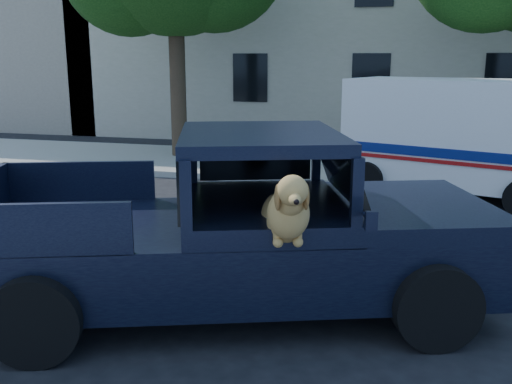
% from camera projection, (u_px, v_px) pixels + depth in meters
% --- Properties ---
extents(ground, '(120.00, 120.00, 0.00)m').
position_uv_depth(ground, '(182.00, 322.00, 6.28)').
color(ground, black).
rests_on(ground, ground).
extents(far_sidewalk, '(60.00, 4.00, 0.15)m').
position_uv_depth(far_sidewalk, '(316.00, 167.00, 14.91)').
color(far_sidewalk, gray).
rests_on(far_sidewalk, ground).
extents(lane_stripes, '(21.60, 0.14, 0.01)m').
position_uv_depth(lane_stripes, '(383.00, 243.00, 8.97)').
color(lane_stripes, silver).
rests_on(lane_stripes, ground).
extents(building_main, '(26.00, 6.00, 9.00)m').
position_uv_depth(building_main, '(438.00, 10.00, 20.00)').
color(building_main, beige).
rests_on(building_main, ground).
extents(building_left, '(12.00, 6.00, 8.00)m').
position_uv_depth(building_left, '(3.00, 31.00, 24.68)').
color(building_left, tan).
rests_on(building_left, ground).
extents(pickup_truck, '(6.16, 4.02, 2.06)m').
position_uv_depth(pickup_truck, '(228.00, 251.00, 6.49)').
color(pickup_truck, black).
rests_on(pickup_truck, ground).
extents(mail_truck, '(4.84, 3.38, 2.43)m').
position_uv_depth(mail_truck, '(453.00, 146.00, 11.81)').
color(mail_truck, silver).
rests_on(mail_truck, ground).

